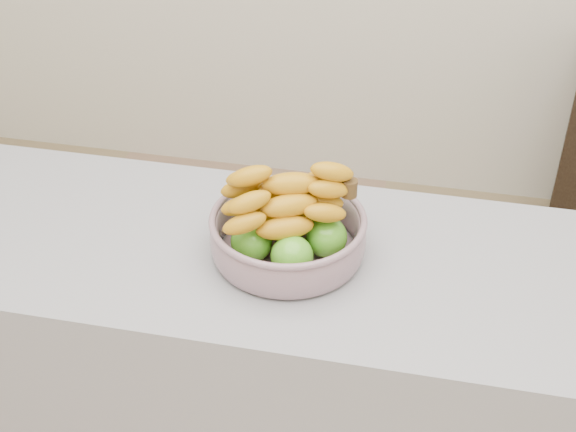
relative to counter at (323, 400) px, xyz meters
name	(u,v)px	position (x,y,z in m)	size (l,w,h in m)	color
counter	(323,400)	(0.00, 0.00, 0.00)	(2.00, 0.60, 0.90)	#95949C
fruit_bowl	(288,230)	(-0.09, 0.00, 0.51)	(0.34, 0.34, 0.20)	#979FB5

